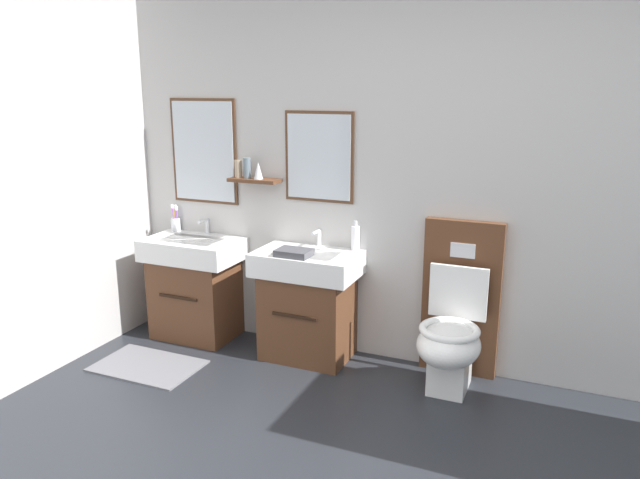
{
  "coord_description": "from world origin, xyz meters",
  "views": [
    {
      "loc": [
        0.6,
        -1.67,
        1.78
      ],
      "look_at": [
        -0.82,
        1.65,
        0.86
      ],
      "focal_mm": 33.58,
      "sensor_mm": 36.0,
      "label": 1
    }
  ],
  "objects_px": {
    "vanity_sink_right": "(308,301)",
    "soap_dispenser": "(355,238)",
    "vanity_sink_left": "(196,284)",
    "folded_hand_towel": "(294,253)",
    "toothbrush_cup": "(176,223)",
    "toilet": "(454,326)"
  },
  "relations": [
    {
      "from": "toilet",
      "to": "toothbrush_cup",
      "type": "distance_m",
      "value": 2.19
    },
    {
      "from": "vanity_sink_left",
      "to": "folded_hand_towel",
      "type": "xyz_separation_m",
      "value": [
        0.86,
        -0.13,
        0.37
      ]
    },
    {
      "from": "folded_hand_towel",
      "to": "vanity_sink_left",
      "type": "bearing_deg",
      "value": 171.4
    },
    {
      "from": "toothbrush_cup",
      "to": "soap_dispenser",
      "type": "height_order",
      "value": "toothbrush_cup"
    },
    {
      "from": "vanity_sink_right",
      "to": "folded_hand_towel",
      "type": "bearing_deg",
      "value": -107.1
    },
    {
      "from": "vanity_sink_left",
      "to": "vanity_sink_right",
      "type": "height_order",
      "value": "same"
    },
    {
      "from": "vanity_sink_left",
      "to": "soap_dispenser",
      "type": "relative_size",
      "value": 3.72
    },
    {
      "from": "vanity_sink_left",
      "to": "soap_dispenser",
      "type": "bearing_deg",
      "value": 7.84
    },
    {
      "from": "vanity_sink_left",
      "to": "toilet",
      "type": "height_order",
      "value": "toilet"
    },
    {
      "from": "vanity_sink_left",
      "to": "toilet",
      "type": "bearing_deg",
      "value": -0.3
    },
    {
      "from": "soap_dispenser",
      "to": "folded_hand_towel",
      "type": "xyz_separation_m",
      "value": [
        -0.31,
        -0.29,
        -0.06
      ]
    },
    {
      "from": "vanity_sink_left",
      "to": "soap_dispenser",
      "type": "height_order",
      "value": "soap_dispenser"
    },
    {
      "from": "vanity_sink_left",
      "to": "folded_hand_towel",
      "type": "bearing_deg",
      "value": -8.6
    },
    {
      "from": "toilet",
      "to": "folded_hand_towel",
      "type": "bearing_deg",
      "value": -173.27
    },
    {
      "from": "vanity_sink_left",
      "to": "folded_hand_towel",
      "type": "distance_m",
      "value": 0.94
    },
    {
      "from": "vanity_sink_right",
      "to": "toilet",
      "type": "bearing_deg",
      "value": -0.57
    },
    {
      "from": "vanity_sink_left",
      "to": "toilet",
      "type": "relative_size",
      "value": 0.74
    },
    {
      "from": "soap_dispenser",
      "to": "vanity_sink_right",
      "type": "bearing_deg",
      "value": -149.28
    },
    {
      "from": "folded_hand_towel",
      "to": "soap_dispenser",
      "type": "bearing_deg",
      "value": 43.1
    },
    {
      "from": "vanity_sink_right",
      "to": "soap_dispenser",
      "type": "bearing_deg",
      "value": 30.72
    },
    {
      "from": "vanity_sink_right",
      "to": "toothbrush_cup",
      "type": "bearing_deg",
      "value": 172.58
    },
    {
      "from": "soap_dispenser",
      "to": "toilet",
      "type": "bearing_deg",
      "value": -13.55
    }
  ]
}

